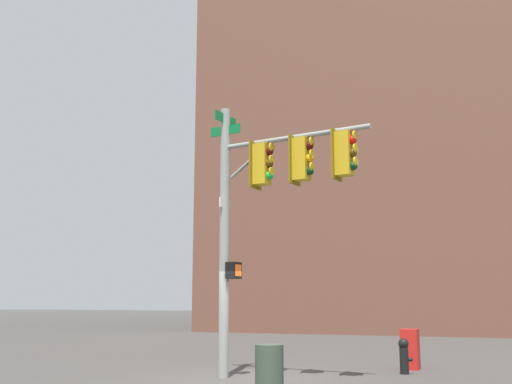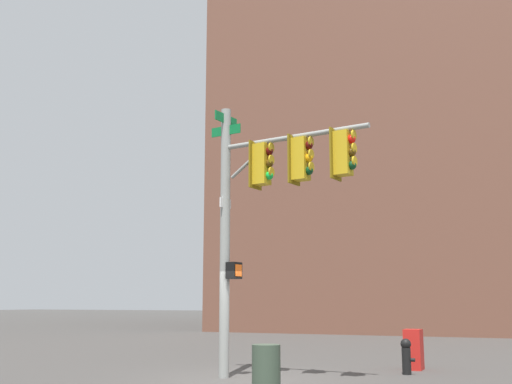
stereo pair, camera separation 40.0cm
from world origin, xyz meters
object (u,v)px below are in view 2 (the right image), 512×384
at_px(signal_pole_assembly, 266,193).
at_px(newspaper_box, 414,349).
at_px(fire_hydrant, 406,355).
at_px(litter_bin, 266,370).

height_order(signal_pole_assembly, newspaper_box, signal_pole_assembly).
bearing_deg(signal_pole_assembly, newspaper_box, 62.70).
xyz_separation_m(signal_pole_assembly, fire_hydrant, (2.70, 2.56, -3.86)).
distance_m(signal_pole_assembly, newspaper_box, 5.98).
bearing_deg(fire_hydrant, litter_bin, -113.15).
distance_m(signal_pole_assembly, fire_hydrant, 5.36).
relative_size(fire_hydrant, litter_bin, 0.92).
bearing_deg(fire_hydrant, signal_pole_assembly, -136.47).
height_order(signal_pole_assembly, litter_bin, signal_pole_assembly).
distance_m(fire_hydrant, newspaper_box, 1.18).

